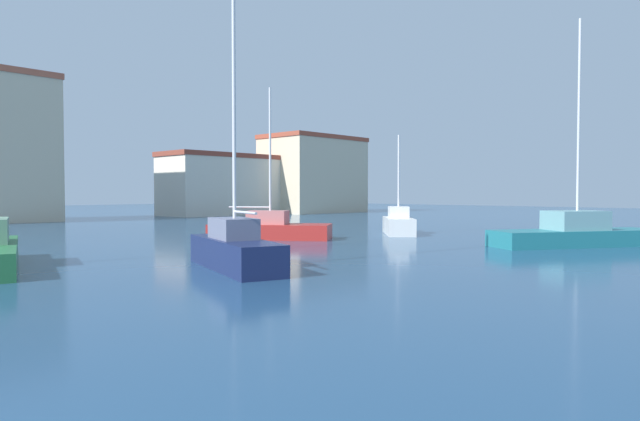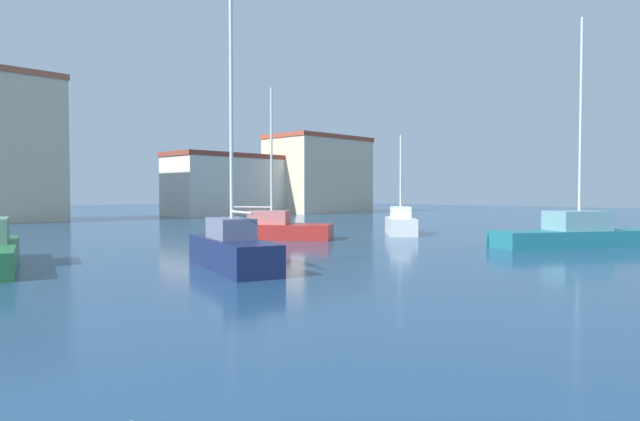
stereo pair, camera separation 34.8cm
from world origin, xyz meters
name	(u,v)px [view 2 (the right image)]	position (x,y,z in m)	size (l,w,h in m)	color
water	(159,243)	(15.00, 20.00, 0.00)	(160.00, 160.00, 0.00)	navy
sailboat_navy_near_pier	(232,248)	(12.02, 10.23, 0.68)	(3.19, 5.65, 9.65)	#19234C
sailboat_teal_far_left	(578,233)	(27.57, 4.79, 0.60)	(8.05, 6.23, 10.40)	#1E707A
sailboat_red_far_right	(271,229)	(20.52, 18.07, 0.55)	(5.50, 6.50, 8.01)	#B22823
sailboat_white_inner_mooring	(400,224)	(27.83, 14.94, 0.63)	(4.29, 4.04, 5.84)	white
waterfront_apartments	(227,184)	(37.66, 45.13, 3.32)	(13.44, 5.93, 6.62)	beige
harbor_office	(319,174)	(49.52, 42.77, 4.61)	(12.22, 7.44, 9.20)	beige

